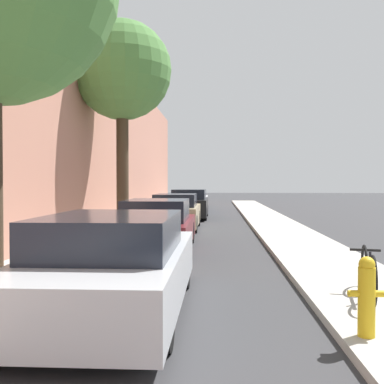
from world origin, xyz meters
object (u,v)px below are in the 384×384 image
Objects in this scene: parked_car_maroon at (158,226)px; bicycle at (368,273)px; parked_car_black at (189,204)px; fire_hydrant at (367,295)px; street_tree_far at (122,72)px; parked_car_champagne at (176,212)px; parked_car_navy at (191,202)px; parked_car_white at (195,199)px; parked_car_silver at (114,265)px.

bicycle is (3.72, -5.18, -0.15)m from parked_car_maroon.
fire_hydrant is (2.96, -17.01, -0.12)m from parked_car_black.
fire_hydrant is at bearing -64.78° from street_tree_far.
parked_car_champagne is 12.30m from fire_hydrant.
parked_car_navy is at bearing 112.15° from bicycle.
parked_car_white is at bearing 84.16° from street_tree_far.
parked_car_navy is 4.78m from parked_car_white.
bicycle is at bearing -79.67° from parked_car_navy.
street_tree_far is at bearing -135.15° from parked_car_champagne.
parked_car_maroon is 0.58× the size of street_tree_far.
parked_car_white is (0.02, 4.78, 0.01)m from parked_car_navy.
street_tree_far reaches higher than parked_car_silver.
street_tree_far is (-1.65, 3.41, 4.88)m from parked_car_maroon.
street_tree_far is 11.31m from bicycle.
parked_car_silver is 5.69m from parked_car_maroon.
bicycle is at bearing 8.07° from parked_car_silver.
parked_car_maroon is 1.01× the size of parked_car_champagne.
bicycle is at bearing -57.98° from street_tree_far.
parked_car_black is at bearing 89.86° from parked_car_silver.
parked_car_maroon is 5.08m from parked_car_champagne.
parked_car_silver is 1.05× the size of parked_car_black.
parked_car_white is (0.04, 19.92, -0.01)m from parked_car_maroon.
bicycle is at bearing -81.65° from parked_car_white.
parked_car_black is 4.94m from parked_car_navy.
parked_car_maroon is 10.21m from parked_car_black.
parked_car_white is (-0.17, 9.72, -0.07)m from parked_car_black.
bicycle is (3.55, 0.50, -0.17)m from parked_car_silver.
parked_car_navy is at bearing 81.91° from street_tree_far.
parked_car_maroon is 1.03× the size of parked_car_white.
parked_car_black reaches higher than parked_car_silver.
parked_car_navy is (0.02, 15.14, -0.02)m from parked_car_maroon.
parked_car_silver is 20.83m from parked_car_navy.
parked_car_silver reaches higher than bicycle.
street_tree_far is at bearing 101.32° from parked_car_silver.
parked_car_navy is at bearing 92.21° from parked_car_black.
parked_car_black reaches higher than fire_hydrant.
fire_hydrant is (4.82, -10.22, -4.94)m from street_tree_far.
parked_car_black is 5.03× the size of fire_hydrant.
parked_car_champagne reaches higher than fire_hydrant.
parked_car_maroon is at bearing -64.15° from street_tree_far.
parked_car_champagne reaches higher than parked_car_white.
parked_car_black is at bearing 87.96° from parked_car_champagne.
parked_car_navy reaches higher than bicycle.
parked_car_silver is 1.06× the size of parked_car_navy.
parked_car_silver is 1.11× the size of parked_car_champagne.
street_tree_far is (-1.69, -16.51, 4.89)m from parked_car_white.
parked_car_maroon is at bearing 114.91° from fire_hydrant.
parked_car_navy is 0.60× the size of street_tree_far.
parked_car_silver is 3.20m from fire_hydrant.
street_tree_far is 4.25× the size of bicycle.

